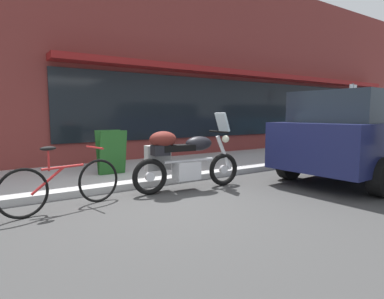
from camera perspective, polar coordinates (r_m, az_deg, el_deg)
name	(u,v)px	position (r m, az deg, el deg)	size (l,w,h in m)	color
ground_plane	(170,202)	(5.01, -3.89, -9.40)	(80.00, 80.00, 0.00)	#393939
storefront_building	(259,72)	(11.87, 11.92, 13.43)	(20.03, 0.90, 5.80)	maroon
sidewalk_curb	(344,149)	(13.28, 25.58, 0.14)	(30.00, 2.82, 0.12)	#A5A5A5
touring_motorcycle	(181,157)	(5.66, -1.89, -1.37)	(2.11, 0.79, 1.39)	black
parked_bicycle	(63,184)	(4.90, -21.98, -5.78)	(1.73, 0.56, 0.93)	black
parked_minivan	(369,134)	(7.73, 29.05, 2.50)	(4.69, 2.19, 1.78)	#191E4C
sandwich_board_sign	(111,152)	(6.79, -14.23, -0.46)	(0.55, 0.41, 0.90)	#1E511E
parking_sign_pole	(351,110)	(12.41, 26.59, 6.27)	(0.44, 0.07, 2.28)	#59595B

